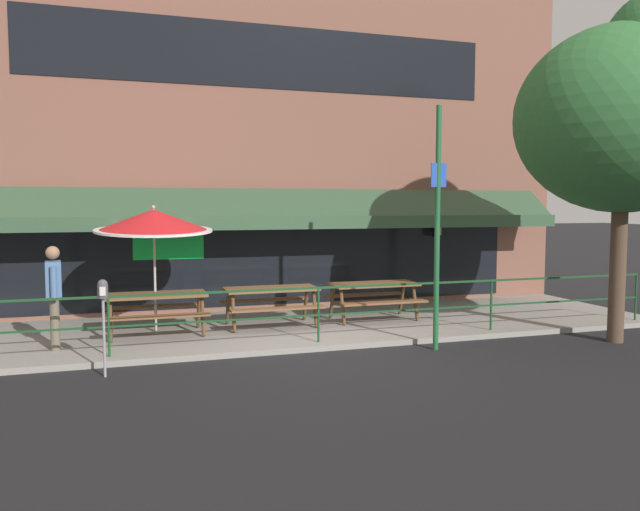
% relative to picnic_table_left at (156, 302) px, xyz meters
% --- Properties ---
extents(ground_plane, '(120.00, 120.00, 0.00)m').
position_rel_picnic_table_left_xyz_m(ground_plane, '(2.65, -1.77, -0.71)').
color(ground_plane, black).
extents(patio_deck, '(15.00, 4.00, 0.10)m').
position_rel_picnic_table_left_xyz_m(patio_deck, '(2.65, 0.23, -0.66)').
color(patio_deck, gray).
rests_on(patio_deck, ground).
extents(restaurant_building, '(15.00, 1.60, 8.23)m').
position_rel_picnic_table_left_xyz_m(restaurant_building, '(2.65, 2.45, 3.37)').
color(restaurant_building, brown).
rests_on(restaurant_building, ground).
extents(patio_railing, '(13.84, 0.04, 0.97)m').
position_rel_picnic_table_left_xyz_m(patio_railing, '(2.65, -1.47, 0.09)').
color(patio_railing, '#194723').
rests_on(patio_railing, patio_deck).
extents(picnic_table_left, '(1.80, 1.42, 0.76)m').
position_rel_picnic_table_left_xyz_m(picnic_table_left, '(0.00, 0.00, 0.00)').
color(picnic_table_left, brown).
rests_on(picnic_table_left, patio_deck).
extents(picnic_table_centre, '(1.80, 1.42, 0.76)m').
position_rel_picnic_table_left_xyz_m(picnic_table_centre, '(2.19, 0.16, 0.00)').
color(picnic_table_centre, brown).
rests_on(picnic_table_centre, patio_deck).
extents(picnic_table_right, '(1.80, 1.42, 0.76)m').
position_rel_picnic_table_left_xyz_m(picnic_table_right, '(4.38, 0.21, 0.00)').
color(picnic_table_right, brown).
rests_on(picnic_table_right, patio_deck).
extents(patio_umbrella_left, '(2.14, 2.14, 2.38)m').
position_rel_picnic_table_left_xyz_m(patio_umbrella_left, '(-0.00, 0.28, 1.47)').
color(patio_umbrella_left, '#B7B2A8').
rests_on(patio_umbrella_left, patio_deck).
extents(pedestrian_walking, '(0.28, 0.62, 1.71)m').
position_rel_picnic_table_left_xyz_m(pedestrian_walking, '(-1.66, -0.65, 0.35)').
color(pedestrian_walking, '#665B4C').
rests_on(pedestrian_walking, patio_deck).
extents(parking_meter_near, '(0.15, 0.16, 1.42)m').
position_rel_picnic_table_left_xyz_m(parking_meter_near, '(-0.85, -2.30, 0.44)').
color(parking_meter_near, gray).
rests_on(parking_meter_near, ground).
extents(street_sign_pole, '(0.28, 0.09, 4.14)m').
position_rel_picnic_table_left_xyz_m(street_sign_pole, '(4.52, -2.22, 1.42)').
color(street_sign_pole, '#1E6033').
rests_on(street_sign_pole, ground).
extents(street_tree_curbside, '(3.88, 3.50, 6.22)m').
position_rel_picnic_table_left_xyz_m(street_tree_curbside, '(8.03, -2.75, 3.50)').
color(street_tree_curbside, brown).
rests_on(street_tree_curbside, ground).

